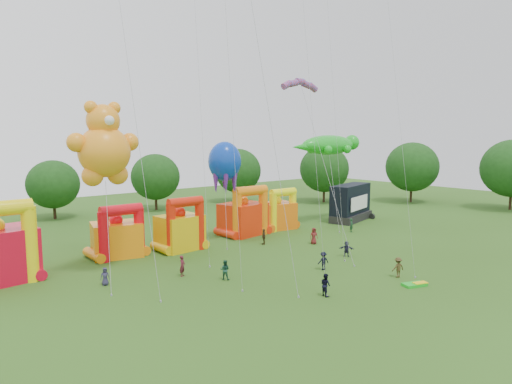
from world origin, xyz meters
TOP-DOWN VIEW (x-y plane):
  - ground at (0.00, 0.00)m, footprint 160.00×160.00m
  - tree_ring at (-1.16, 0.61)m, footprint 121.85×123.94m
  - bouncy_castle_1 at (-9.52, 29.44)m, footprint 5.68×4.96m
  - bouncy_castle_2 at (-2.94, 27.74)m, footprint 4.93×4.11m
  - bouncy_castle_3 at (7.33, 29.42)m, footprint 6.00×5.12m
  - bouncy_castle_4 at (13.14, 29.51)m, footprint 5.15×4.42m
  - stage_trailer at (25.87, 27.26)m, footprint 9.16×5.39m
  - teddy_bear_kite at (-13.15, 22.67)m, footprint 6.45×8.05m
  - gecko_kite at (20.34, 26.15)m, footprint 13.55×8.04m
  - octopus_kite at (2.95, 27.43)m, footprint 4.49×5.76m
  - parafoil_kites at (-6.68, 16.33)m, footprint 22.88×16.32m
  - diamond_kites at (1.45, 15.05)m, footprint 16.73×21.08m
  - folded_kite_bundle at (6.03, 4.32)m, footprint 2.22×1.59m
  - spectator_0 at (-14.15, 21.13)m, footprint 0.88×0.73m
  - spectator_1 at (-7.77, 19.20)m, footprint 0.83×0.78m
  - spectator_2 at (-5.40, 15.93)m, footprint 1.08×1.09m
  - spectator_3 at (3.51, 12.42)m, footprint 1.27×0.94m
  - spectator_4 at (5.79, 23.79)m, footprint 0.87×1.17m
  - spectator_5 at (9.01, 14.16)m, footprint 1.28×1.51m
  - spectator_6 at (10.47, 20.21)m, footprint 1.12×0.97m
  - spectator_7 at (19.21, 21.68)m, footprint 0.79×0.69m
  - spectator_8 at (-1.65, 7.51)m, footprint 0.83×0.99m
  - spectator_9 at (6.95, 6.61)m, footprint 1.33×0.99m

SIDE VIEW (x-z plane):
  - ground at x=0.00m, z-range 0.00..0.00m
  - folded_kite_bundle at x=6.03m, z-range -0.02..0.29m
  - spectator_0 at x=-14.15m, z-range 0.00..1.55m
  - spectator_5 at x=9.01m, z-range 0.00..1.64m
  - spectator_3 at x=3.51m, z-range 0.00..1.75m
  - spectator_2 at x=-5.40m, z-range 0.00..1.78m
  - spectator_8 at x=-1.65m, z-range 0.00..1.82m
  - spectator_7 at x=19.21m, z-range 0.00..1.82m
  - spectator_4 at x=5.79m, z-range 0.00..1.84m
  - spectator_9 at x=6.95m, z-range 0.00..1.84m
  - spectator_1 at x=-7.77m, z-range 0.00..1.91m
  - spectator_6 at x=10.47m, z-range 0.00..1.93m
  - bouncy_castle_1 at x=-9.52m, z-range -0.67..4.99m
  - bouncy_castle_4 at x=13.14m, z-range -0.66..4.99m
  - bouncy_castle_2 at x=-2.94m, z-range -0.71..5.31m
  - bouncy_castle_3 at x=7.33m, z-range -0.78..5.63m
  - stage_trailer at x=25.87m, z-range -0.10..5.36m
  - tree_ring at x=-1.16m, z-range 0.22..12.30m
  - octopus_kite at x=2.95m, z-range 0.58..12.64m
  - gecko_kite at x=20.34m, z-range 0.69..13.55m
  - teddy_bear_kite at x=-13.15m, z-range 0.49..16.22m
  - parafoil_kites at x=-6.68m, z-range -1.93..30.93m
  - diamond_kites at x=1.45m, z-range -1.88..36.63m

